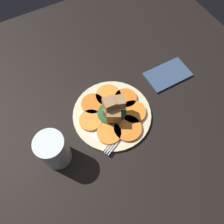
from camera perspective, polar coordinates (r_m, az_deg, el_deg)
table_slab at (r=71.65cm, az=0.00°, el=-1.14°), size 120.00×120.00×2.00cm
plate at (r=70.29cm, az=0.00°, el=-0.59°), size 25.16×25.16×1.05cm
carrot_slice_0 at (r=68.55cm, az=-5.60°, el=-2.16°), size 7.25×7.25×0.89cm
carrot_slice_1 at (r=66.54cm, az=-0.76°, el=-5.48°), size 7.47×7.47×0.89cm
carrot_slice_2 at (r=67.31cm, az=4.14°, el=-4.23°), size 8.66×8.66×0.89cm
carrot_slice_3 at (r=69.85cm, az=5.58°, el=0.02°), size 8.08×8.08×0.89cm
carrot_slice_4 at (r=72.16cm, az=3.59°, el=3.64°), size 7.31×7.31×0.89cm
carrot_slice_5 at (r=72.55cm, az=-0.95°, el=4.33°), size 8.36×8.36×0.89cm
carrot_slice_6 at (r=71.20cm, az=-5.04°, el=2.14°), size 7.54×7.54×0.89cm
center_pile at (r=66.57cm, az=0.20°, el=0.33°), size 9.43×9.20×8.60cm
fork at (r=67.27cm, az=3.03°, el=-4.69°), size 18.48×9.58×0.40cm
water_glass at (r=62.09cm, az=-15.00°, el=-9.61°), size 8.04×8.04×12.04cm
napkin at (r=81.26cm, az=14.33°, el=9.44°), size 15.55×9.33×0.80cm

